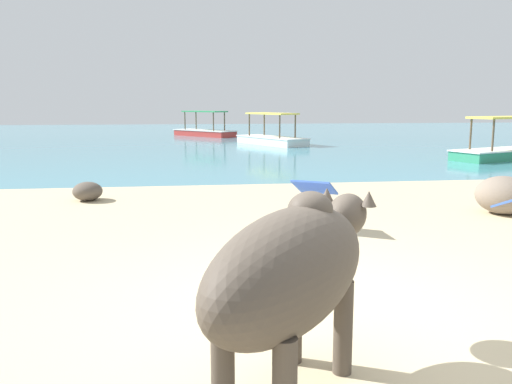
# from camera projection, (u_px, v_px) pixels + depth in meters

# --- Properties ---
(sand_beach) EXTENTS (18.00, 14.00, 0.04)m
(sand_beach) POSITION_uv_depth(u_px,v_px,m) (327.00, 322.00, 4.14)
(sand_beach) COLOR #CCB78E
(sand_beach) RESTS_ON ground
(water_surface) EXTENTS (60.00, 36.00, 0.03)m
(water_surface) POSITION_uv_depth(u_px,v_px,m) (207.00, 139.00, 25.65)
(water_surface) COLOR teal
(water_surface) RESTS_ON ground
(cow) EXTENTS (1.51, 1.92, 1.16)m
(cow) POSITION_uv_depth(u_px,v_px,m) (294.00, 268.00, 2.93)
(cow) COLOR #4C4238
(cow) RESTS_ON sand_beach
(deck_chair_far) EXTENTS (0.85, 0.93, 0.68)m
(deck_chair_far) POSITION_uv_depth(u_px,v_px,m) (311.00, 203.00, 6.88)
(deck_chair_far) COLOR brown
(deck_chair_far) RESTS_ON sand_beach
(shore_rock_large) EXTENTS (0.59, 0.63, 0.32)m
(shore_rock_large) POSITION_uv_depth(u_px,v_px,m) (88.00, 191.00, 9.17)
(shore_rock_large) COLOR brown
(shore_rock_large) RESTS_ON sand_beach
(shore_rock_medium) EXTENTS (1.08, 1.12, 0.58)m
(shore_rock_medium) POSITION_uv_depth(u_px,v_px,m) (504.00, 195.00, 8.03)
(shore_rock_medium) COLOR gray
(shore_rock_medium) RESTS_ON sand_beach
(boat_white) EXTENTS (2.67, 3.80, 1.29)m
(boat_white) POSITION_uv_depth(u_px,v_px,m) (272.00, 138.00, 21.96)
(boat_white) COLOR white
(boat_white) RESTS_ON water_surface
(boat_red) EXTENTS (3.25, 3.55, 1.29)m
(boat_red) POSITION_uv_depth(u_px,v_px,m) (205.00, 131.00, 27.47)
(boat_red) COLOR #C63833
(boat_red) RESTS_ON water_surface
(boat_green) EXTENTS (3.84, 2.41, 1.29)m
(boat_green) POSITION_uv_depth(u_px,v_px,m) (504.00, 150.00, 16.15)
(boat_green) COLOR #338E66
(boat_green) RESTS_ON water_surface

